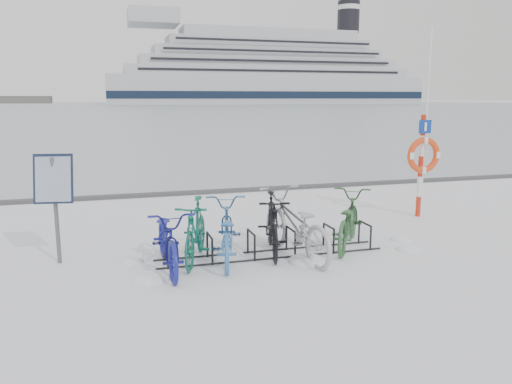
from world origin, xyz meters
TOP-DOWN VIEW (x-y plane):
  - ground at (0.00, 0.00)m, footprint 900.00×900.00m
  - ice_sheet at (0.00, 155.00)m, footprint 400.00×298.00m
  - quay_edge at (0.00, 5.90)m, footprint 400.00×0.25m
  - bike_rack at (0.00, 0.00)m, footprint 4.00×0.48m
  - info_board at (-3.49, 0.56)m, footprint 0.63×0.32m
  - lifebuoy_station at (4.15, 1.75)m, footprint 0.81×0.23m
  - cruise_ferry at (61.32, 195.87)m, footprint 131.47×24.81m
  - bike_0 at (-1.78, -0.16)m, footprint 0.74×2.02m
  - bike_1 at (-1.29, 0.12)m, footprint 1.07×1.85m
  - bike_2 at (-0.80, -0.00)m, footprint 1.10×2.09m
  - bike_3 at (0.07, 0.15)m, footprint 0.91×1.88m
  - bike_4 at (0.39, -0.12)m, footprint 1.10×2.32m
  - bike_5 at (1.52, 0.16)m, footprint 1.69×2.02m
  - snow_drifts at (0.17, -0.13)m, footprint 5.45×1.87m

SIDE VIEW (x-z plane):
  - ground at x=0.00m, z-range 0.00..0.00m
  - snow_drifts at x=0.17m, z-range -0.11..0.11m
  - ice_sheet at x=0.00m, z-range 0.00..0.02m
  - quay_edge at x=0.00m, z-range 0.00..0.10m
  - bike_rack at x=0.00m, z-range -0.05..0.41m
  - bike_5 at x=1.52m, z-range 0.00..1.04m
  - bike_2 at x=-0.80m, z-range 0.00..1.04m
  - bike_0 at x=-1.78m, z-range 0.00..1.05m
  - bike_1 at x=-1.29m, z-range 0.00..1.07m
  - bike_3 at x=0.07m, z-range 0.00..1.09m
  - bike_4 at x=0.39m, z-range 0.00..1.17m
  - info_board at x=-3.49m, z-range 0.40..2.22m
  - lifebuoy_station at x=4.15m, z-range -0.70..3.53m
  - cruise_ferry at x=61.32m, z-range -9.83..33.36m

